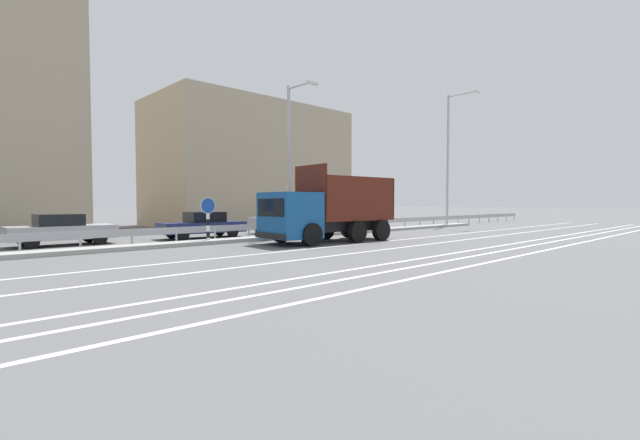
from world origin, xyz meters
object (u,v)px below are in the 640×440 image
at_px(parked_car_3, 203,225).
at_px(parked_car_4, 284,220).
at_px(street_lamp_2, 450,154).
at_px(parked_car_2, 62,230).
at_px(street_lamp_1, 291,154).
at_px(dump_truck, 317,216).
at_px(median_road_sign, 208,219).

xyz_separation_m(parked_car_3, parked_car_4, (5.98, 0.33, 0.08)).
xyz_separation_m(street_lamp_2, parked_car_2, (-26.88, 4.10, -5.18)).
relative_size(street_lamp_1, parked_car_4, 1.75).
bearing_deg(parked_car_4, dump_truck, -31.16).
relative_size(median_road_sign, street_lamp_2, 0.20).
bearing_deg(dump_truck, median_road_sign, 57.45).
bearing_deg(parked_car_4, median_road_sign, -68.88).
height_order(dump_truck, street_lamp_2, street_lamp_2).
bearing_deg(street_lamp_1, median_road_sign, 179.31).
height_order(median_road_sign, parked_car_4, median_road_sign).
xyz_separation_m(parked_car_2, parked_car_4, (12.68, -0.30, 0.08)).
distance_m(dump_truck, median_road_sign, 5.15).
relative_size(parked_car_3, parked_car_4, 0.98).
bearing_deg(street_lamp_1, parked_car_2, 158.89).
relative_size(street_lamp_1, parked_car_2, 1.93).
bearing_deg(parked_car_2, parked_car_4, 88.53).
relative_size(street_lamp_2, parked_car_2, 2.48).
xyz_separation_m(dump_truck, parked_car_4, (3.35, 6.69, -0.50)).
distance_m(median_road_sign, parked_car_4, 8.29).
height_order(median_road_sign, parked_car_2, median_road_sign).
xyz_separation_m(median_road_sign, parked_car_2, (-5.21, 3.89, -0.44)).
bearing_deg(parked_car_3, parked_car_2, 88.14).
bearing_deg(street_lamp_2, parked_car_2, 171.32).
bearing_deg(median_road_sign, parked_car_2, 143.27).
xyz_separation_m(dump_truck, street_lamp_2, (17.55, 2.88, 4.60)).
bearing_deg(dump_truck, parked_car_2, 57.58).
distance_m(street_lamp_2, parked_car_4, 15.56).
bearing_deg(parked_car_3, median_road_sign, 158.98).
relative_size(dump_truck, street_lamp_1, 0.87).
height_order(street_lamp_1, parked_car_3, street_lamp_1).
xyz_separation_m(street_lamp_1, parked_car_2, (-10.23, 3.95, -3.92)).
distance_m(median_road_sign, parked_car_2, 6.52).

